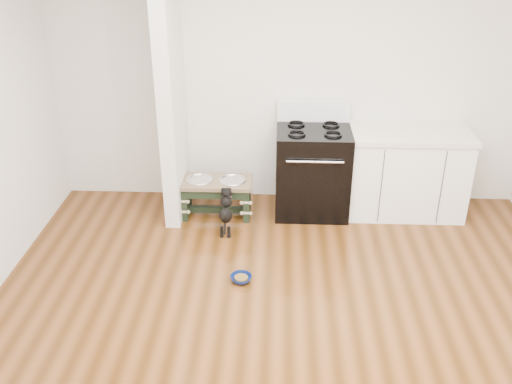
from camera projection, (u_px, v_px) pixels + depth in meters
The scene contains 8 objects.
ground at pixel (289, 346), 4.28m from camera, with size 5.00×5.00×0.00m, color #44260C.
room_shell at pixel (296, 146), 3.55m from camera, with size 5.00×5.00×5.00m.
partition_wall at pixel (171, 89), 5.59m from camera, with size 0.15×0.80×2.70m, color silver.
oven_range at pixel (312, 169), 5.98m from camera, with size 0.76×0.69×1.14m.
cabinet_run at pixel (406, 173), 5.97m from camera, with size 1.24×0.64×0.91m.
dog_feeder at pixel (216, 191), 5.96m from camera, with size 0.74×0.39×0.42m.
puppy at pixel (226, 210), 5.68m from camera, with size 0.13×0.38×0.45m.
floor_bowl at pixel (241, 279), 5.00m from camera, with size 0.19×0.19×0.06m.
Camera 1 is at (-0.10, -3.31, 2.96)m, focal length 40.00 mm.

